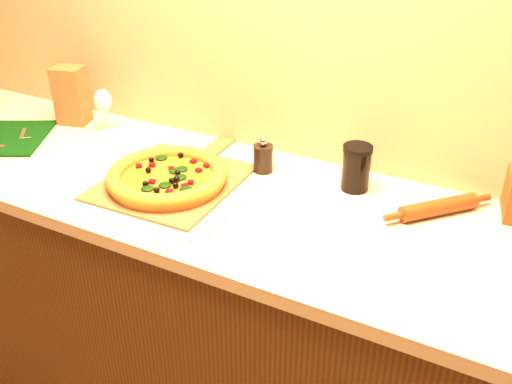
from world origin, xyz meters
name	(u,v)px	position (x,y,z in m)	size (l,w,h in m)	color
cabinet	(250,324)	(0.00, 1.43, 0.43)	(2.80, 0.65, 0.86)	#47270F
countertop	(249,205)	(0.00, 1.43, 0.88)	(2.84, 0.68, 0.04)	beige
pizza_peel	(175,179)	(-0.25, 1.42, 0.90)	(0.39, 0.57, 0.01)	brown
pizza	(167,177)	(-0.25, 1.38, 0.93)	(0.35, 0.35, 0.05)	#B6702D
cutting_board	(13,138)	(-0.92, 1.41, 0.90)	(0.33, 0.36, 0.02)	black
bottle_cap	(23,145)	(-0.85, 1.38, 0.90)	(0.03, 0.03, 0.01)	black
pepper_grinder	(263,157)	(-0.04, 1.60, 0.95)	(0.06, 0.06, 0.11)	black
rolling_pin	(438,207)	(0.49, 1.59, 0.92)	(0.24, 0.26, 0.05)	#50230D
wine_glass	(103,102)	(-0.68, 1.61, 1.01)	(0.06, 0.06, 0.16)	silver
paper_bag	(71,96)	(-0.84, 1.62, 1.00)	(0.10, 0.08, 0.21)	brown
dark_jar	(356,168)	(0.24, 1.62, 0.97)	(0.09, 0.09, 0.14)	black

